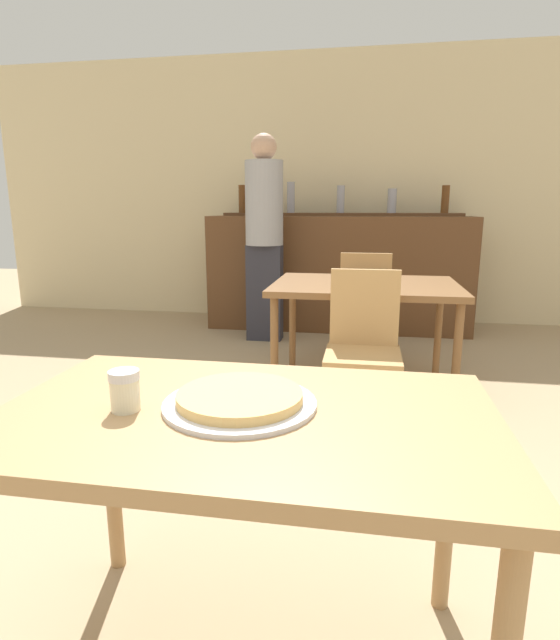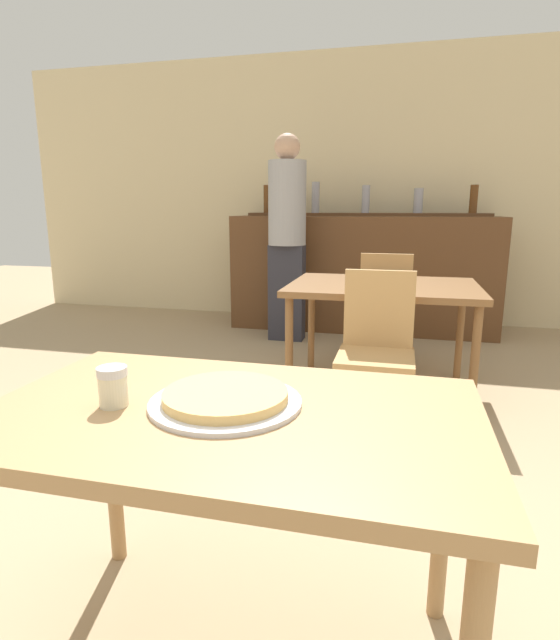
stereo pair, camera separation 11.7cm
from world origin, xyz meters
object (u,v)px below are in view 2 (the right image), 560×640
at_px(chair_far_side_back, 385,301).
at_px(person_standing, 287,231).
at_px(pizza_tray, 226,398).
at_px(cheese_shaker, 113,386).
at_px(chair_far_side_front, 377,341).

relative_size(chair_far_side_back, person_standing, 0.48).
bearing_deg(person_standing, chair_far_side_back, -32.67).
height_order(pizza_tray, cheese_shaker, cheese_shaker).
bearing_deg(cheese_shaker, chair_far_side_back, 78.95).
distance_m(pizza_tray, person_standing, 3.44).
bearing_deg(chair_far_side_back, chair_far_side_front, 90.00).
bearing_deg(cheese_shaker, pizza_tray, 15.18).
xyz_separation_m(pizza_tray, person_standing, (-0.62, 3.37, 0.26)).
distance_m(chair_far_side_front, person_standing, 2.10).
bearing_deg(chair_far_side_front, chair_far_side_back, 90.00).
relative_size(cheese_shaker, person_standing, 0.05).
bearing_deg(chair_far_side_back, pizza_tray, 83.96).
xyz_separation_m(chair_far_side_front, pizza_tray, (-0.29, -1.55, 0.24)).
bearing_deg(pizza_tray, person_standing, 100.46).
height_order(chair_far_side_front, person_standing, person_standing).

